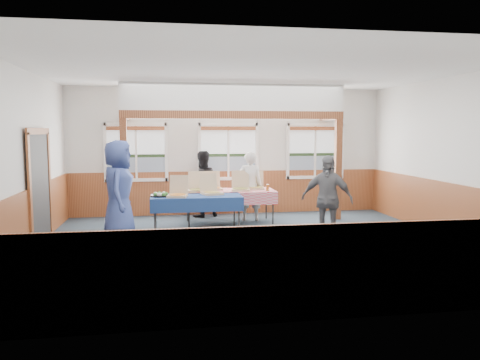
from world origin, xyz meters
The scene contains 31 objects.
floor centered at (0.00, 0.00, 0.00)m, with size 8.00×8.00×0.00m, color #26333E.
ceiling centered at (0.00, 0.00, 3.20)m, with size 8.00×8.00×0.00m, color white.
wall_back centered at (0.00, 3.50, 1.60)m, with size 8.00×8.00×0.00m, color silver.
wall_front centered at (0.00, -3.50, 1.60)m, with size 8.00×8.00×0.00m, color silver.
wall_left centered at (-4.00, 0.00, 1.60)m, with size 8.00×8.00×0.00m, color silver.
wall_right centered at (4.00, 0.00, 1.60)m, with size 8.00×8.00×0.00m, color silver.
wainscot_back centered at (0.00, 3.48, 0.55)m, with size 7.98×0.05×1.10m, color brown.
wainscot_front centered at (0.00, -3.48, 0.55)m, with size 7.98×0.05×1.10m, color brown.
wainscot_left centered at (-3.98, 0.00, 0.55)m, with size 0.05×6.98×1.10m, color brown.
wainscot_right centered at (3.98, 0.00, 0.55)m, with size 0.05×6.98×1.10m, color brown.
cased_opening centered at (-3.96, 0.90, 1.05)m, with size 0.06×1.30×2.10m, color #2E2E2E.
window_left centered at (-2.30, 3.46, 1.68)m, with size 1.56×0.10×1.46m.
window_mid centered at (0.00, 3.46, 1.68)m, with size 1.56×0.10×1.46m.
window_right centered at (2.30, 3.46, 1.68)m, with size 1.56×0.10×1.46m.
post_left centered at (-2.50, 2.30, 1.20)m, with size 0.15×0.15×2.40m, color #562613.
post_right centered at (2.50, 2.30, 1.20)m, with size 0.15×0.15×2.40m, color #562613.
cross_beam centered at (0.00, 2.30, 2.49)m, with size 5.15×0.18×0.18m, color #562613.
table_left centered at (-0.95, 1.49, 0.70)m, with size 2.08×1.49×0.76m.
table_right centered at (-0.14, 2.26, 0.71)m, with size 2.20×1.22×0.76m.
pizza_box_a centered at (-1.34, 1.38, 0.82)m, with size 0.48×0.55×0.43m.
pizza_box_b centered at (-0.61, 1.65, 0.82)m, with size 0.52×0.58×0.44m.
pizza_box_c centered at (-0.88, 2.17, 0.82)m, with size 0.43×0.51×0.44m.
pizza_box_d centered at (-0.49, 2.46, 0.82)m, with size 0.41×0.49×0.42m.
pizza_box_e centered at (0.12, 2.19, 0.82)m, with size 0.45×0.53×0.44m.
pizza_box_f centered at (0.52, 2.40, 0.82)m, with size 0.43×0.50×0.41m.
veggie_tray centered at (-1.70, 1.49, 0.79)m, with size 0.41×0.41×0.09m.
drink_glass centered at (0.71, 2.01, 0.83)m, with size 0.07×0.07×0.15m, color #9F511A.
woman_white centered at (0.39, 2.48, 0.82)m, with size 0.60×0.39×1.65m, color silver.
woman_black centered at (-0.71, 3.10, 0.82)m, with size 0.80×0.62×1.64m, color black.
man_blue centered at (-2.50, 0.93, 0.98)m, with size 0.95×0.62×1.95m, color #394B90.
person_grey centered at (1.43, 0.04, 0.84)m, with size 0.98×0.41×1.67m, color slate.
Camera 1 is at (-1.56, -8.37, 2.12)m, focal length 35.00 mm.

